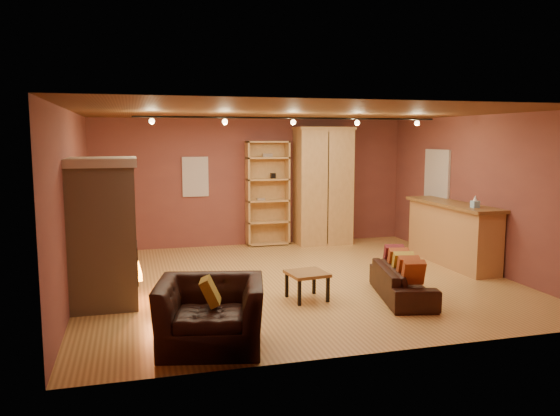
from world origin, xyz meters
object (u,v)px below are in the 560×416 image
object	(u,v)px
loveseat	(402,276)
armchair	(210,302)
armoire	(323,186)
coffee_table	(307,276)
bookcase	(267,192)
fireplace	(104,233)
bar_counter	(452,233)

from	to	relation	value
loveseat	armchair	xyz separation A→B (m)	(-3.05, -1.15, 0.18)
armoire	coffee_table	distance (m)	4.46
armchair	coffee_table	size ratio (longest dim) A/B	2.17
bookcase	armoire	distance (m)	1.27
fireplace	coffee_table	size ratio (longest dim) A/B	3.43
fireplace	loveseat	bearing A→B (deg)	-10.81
fireplace	armchair	world-z (taller)	fireplace
bookcase	bar_counter	world-z (taller)	bookcase
armchair	coffee_table	world-z (taller)	armchair
armoire	loveseat	world-z (taller)	armoire
fireplace	loveseat	size ratio (longest dim) A/B	1.23
armchair	coffee_table	distance (m)	2.20
fireplace	armoire	world-z (taller)	armoire
coffee_table	armchair	bearing A→B (deg)	-138.36
bar_counter	loveseat	distance (m)	2.66
bookcase	coffee_table	xyz separation A→B (m)	(-0.44, -4.23, -0.82)
fireplace	bar_counter	xyz separation A→B (m)	(6.24, 0.95, -0.46)
fireplace	armchair	distance (m)	2.38
loveseat	coffee_table	bearing A→B (deg)	90.20
armoire	bookcase	bearing A→B (deg)	170.35
armchair	bar_counter	bearing A→B (deg)	42.54
bar_counter	coffee_table	bearing A→B (deg)	-156.65
armchair	armoire	bearing A→B (deg)	71.08
coffee_table	bookcase	bearing A→B (deg)	84.08
coffee_table	armoire	bearing A→B (deg)	67.23
bar_counter	armchair	xyz separation A→B (m)	(-5.01, -2.92, -0.07)
armoire	bar_counter	bearing A→B (deg)	-56.75
fireplace	loveseat	distance (m)	4.41
bookcase	fireplace	bearing A→B (deg)	-131.61
loveseat	coffee_table	distance (m)	1.44
armoire	bar_counter	size ratio (longest dim) A/B	1.07
armoire	armchair	xyz separation A→B (m)	(-3.33, -5.48, -0.79)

